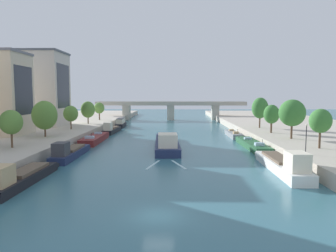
{
  "coord_description": "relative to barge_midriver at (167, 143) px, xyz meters",
  "views": [
    {
      "loc": [
        1.26,
        -25.11,
        9.77
      ],
      "look_at": [
        0.0,
        42.79,
        3.22
      ],
      "focal_mm": 34.13,
      "sensor_mm": 36.0,
      "label": 1
    }
  ],
  "objects": [
    {
      "name": "quay_right",
      "position": [
        35.6,
        21.61,
        -0.11
      ],
      "size": [
        36.0,
        170.0,
        1.86
      ],
      "primitive_type": "cube",
      "color": "#B7AD9E",
      "rests_on": "ground"
    },
    {
      "name": "tree_right_midway",
      "position": [
        22.22,
        19.37,
        5.64
      ],
      "size": [
        3.94,
        3.94,
        7.37
      ],
      "color": "brown",
      "rests_on": "quay_right"
    },
    {
      "name": "moored_boat_right_far",
      "position": [
        15.94,
        0.79,
        -0.44
      ],
      "size": [
        3.14,
        16.86,
        2.25
      ],
      "color": "#235633",
      "rests_on": "ground"
    },
    {
      "name": "moored_boat_right_downstream",
      "position": [
        15.19,
        -18.33,
        -0.02
      ],
      "size": [
        3.03,
        16.48,
        3.42
      ],
      "color": "silver",
      "rests_on": "ground"
    },
    {
      "name": "tree_left_past_mid",
      "position": [
        -23.27,
        1.46,
        4.96
      ],
      "size": [
        4.7,
        4.7,
        6.89
      ],
      "color": "brown",
      "rests_on": "quay_left"
    },
    {
      "name": "lamppost_right_bank",
      "position": [
        19.0,
        -15.85,
        3.09
      ],
      "size": [
        0.28,
        0.28,
        4.1
      ],
      "color": "black",
      "rests_on": "quay_right"
    },
    {
      "name": "tree_left_midway",
      "position": [
        -22.83,
        15.45,
        4.45
      ],
      "size": [
        3.4,
        3.4,
        5.51
      ],
      "color": "brown",
      "rests_on": "quay_left"
    },
    {
      "name": "moored_boat_left_downstream",
      "position": [
        -15.5,
        -24.76,
        -0.15
      ],
      "size": [
        3.01,
        14.28,
        3.0
      ],
      "color": "black",
      "rests_on": "ground"
    },
    {
      "name": "tree_left_nearest",
      "position": [
        -22.81,
        30.28,
        4.75
      ],
      "size": [
        3.91,
        3.91,
        6.24
      ],
      "color": "brown",
      "rests_on": "quay_left"
    },
    {
      "name": "barge_midriver",
      "position": [
        0.0,
        0.0,
        0.0
      ],
      "size": [
        5.07,
        22.75,
        3.46
      ],
      "color": "#1E284C",
      "rests_on": "ground"
    },
    {
      "name": "tree_right_third",
      "position": [
        21.91,
        9.07,
        4.74
      ],
      "size": [
        3.29,
        3.29,
        5.94
      ],
      "color": "brown",
      "rests_on": "quay_right"
    },
    {
      "name": "tree_right_end_of_row",
      "position": [
        22.79,
        -0.2,
        5.54
      ],
      "size": [
        4.72,
        4.72,
        7.17
      ],
      "color": "brown",
      "rests_on": "quay_right"
    },
    {
      "name": "tree_left_distant",
      "position": [
        -23.23,
        -11.13,
        4.69
      ],
      "size": [
        3.37,
        3.37,
        5.73
      ],
      "color": "brown",
      "rests_on": "quay_left"
    },
    {
      "name": "moored_boat_left_upstream",
      "position": [
        -15.4,
        7.95,
        -0.37
      ],
      "size": [
        3.3,
        15.75,
        2.39
      ],
      "color": "maroon",
      "rests_on": "ground"
    },
    {
      "name": "moored_boat_right_near",
      "position": [
        15.28,
        16.69,
        -0.44
      ],
      "size": [
        2.21,
        12.39,
        2.24
      ],
      "color": "gray",
      "rests_on": "ground"
    },
    {
      "name": "quay_left",
      "position": [
        -35.55,
        21.61,
        -0.11
      ],
      "size": [
        36.0,
        170.0,
        1.86
      ],
      "primitive_type": "cube",
      "color": "#B7AD9E",
      "rests_on": "ground"
    },
    {
      "name": "ground_plane",
      "position": [
        0.03,
        -33.39,
        -1.04
      ],
      "size": [
        400.0,
        400.0,
        0.0
      ],
      "primitive_type": "plane",
      "color": "#336675"
    },
    {
      "name": "moored_boat_left_midway",
      "position": [
        -15.0,
        23.76,
        -0.14
      ],
      "size": [
        2.89,
        12.78,
        3.03
      ],
      "color": "black",
      "rests_on": "ground"
    },
    {
      "name": "bridge_far",
      "position": [
        0.03,
        67.74,
        3.59
      ],
      "size": [
        59.15,
        4.4,
        7.3
      ],
      "color": "#ADA899",
      "rests_on": "ground"
    },
    {
      "name": "wake_behind_barge",
      "position": [
        0.16,
        -14.21,
        -1.02
      ],
      "size": [
        5.6,
        6.01,
        0.03
      ],
      "color": "#A5D1DB",
      "rests_on": "ground"
    },
    {
      "name": "building_left_middle",
      "position": [
        -34.79,
        24.04,
        10.41
      ],
      "size": [
        15.46,
        11.69,
        19.14
      ],
      "color": "#BCB2A8",
      "rests_on": "quay_left"
    },
    {
      "name": "moored_boat_left_lone",
      "position": [
        -15.13,
        39.57,
        0.1
      ],
      "size": [
        2.67,
        11.57,
        2.74
      ],
      "color": "black",
      "rests_on": "ground"
    },
    {
      "name": "moored_boat_left_gap_after",
      "position": [
        -15.01,
        -9.53,
        -0.15
      ],
      "size": [
        2.67,
        13.88,
        3.0
      ],
      "color": "#1E284C",
      "rests_on": "ground"
    },
    {
      "name": "tree_right_far",
      "position": [
        23.08,
        -10.86,
        4.92
      ],
      "size": [
        3.25,
        3.25,
        5.92
      ],
      "color": "brown",
      "rests_on": "quay_right"
    },
    {
      "name": "tree_left_end_of_row",
      "position": [
        -22.7,
        43.53,
        4.65
      ],
      "size": [
        3.3,
        3.3,
        5.65
      ],
      "color": "brown",
      "rests_on": "quay_left"
    }
  ]
}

